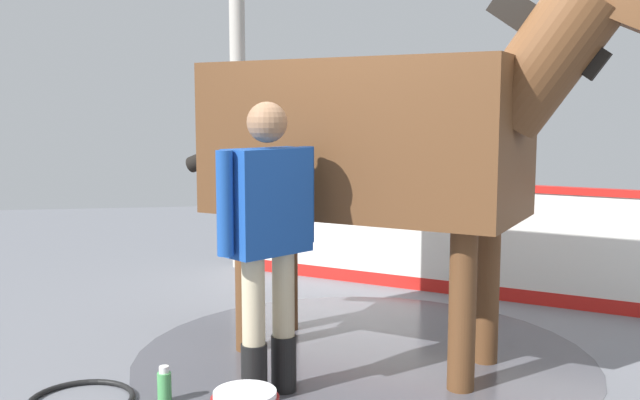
{
  "coord_description": "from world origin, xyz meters",
  "views": [
    {
      "loc": [
        -4.44,
        1.13,
        1.64
      ],
      "look_at": [
        -0.17,
        0.49,
        1.1
      ],
      "focal_mm": 40.2,
      "sensor_mm": 36.0,
      "label": 1
    }
  ],
  "objects_px": {
    "bottle_spray": "(164,386)",
    "handler": "(268,229)",
    "hose_coil": "(81,400)",
    "horse": "(382,137)"
  },
  "relations": [
    {
      "from": "bottle_spray",
      "to": "handler",
      "type": "bearing_deg",
      "value": -89.16
    },
    {
      "from": "bottle_spray",
      "to": "hose_coil",
      "type": "xyz_separation_m",
      "value": [
        0.05,
        0.47,
        -0.08
      ]
    },
    {
      "from": "handler",
      "to": "hose_coil",
      "type": "distance_m",
      "value": 1.43
    },
    {
      "from": "bottle_spray",
      "to": "hose_coil",
      "type": "bearing_deg",
      "value": 83.47
    },
    {
      "from": "handler",
      "to": "hose_coil",
      "type": "relative_size",
      "value": 2.83
    },
    {
      "from": "horse",
      "to": "bottle_spray",
      "type": "relative_size",
      "value": 13.2
    },
    {
      "from": "horse",
      "to": "hose_coil",
      "type": "bearing_deg",
      "value": -128.74
    },
    {
      "from": "horse",
      "to": "hose_coil",
      "type": "distance_m",
      "value": 2.39
    },
    {
      "from": "handler",
      "to": "bottle_spray",
      "type": "relative_size",
      "value": 7.94
    },
    {
      "from": "handler",
      "to": "bottle_spray",
      "type": "height_order",
      "value": "handler"
    }
  ]
}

